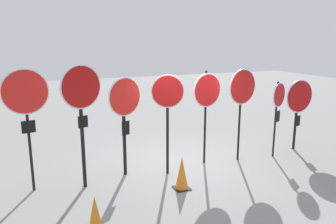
# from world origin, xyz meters

# --- Properties ---
(ground_plane) EXTENTS (40.00, 40.00, 0.00)m
(ground_plane) POSITION_xyz_m (0.00, 0.00, 0.00)
(ground_plane) COLOR gray
(stop_sign_0) EXTENTS (0.94, 0.20, 2.65)m
(stop_sign_0) POSITION_xyz_m (-3.63, -0.05, 2.00)
(stop_sign_0) COLOR black
(stop_sign_0) RESTS_ON ground
(stop_sign_1) EXTENTS (0.87, 0.37, 2.71)m
(stop_sign_1) POSITION_xyz_m (-2.57, -0.30, 1.94)
(stop_sign_1) COLOR black
(stop_sign_1) RESTS_ON ground
(stop_sign_2) EXTENTS (0.85, 0.37, 2.38)m
(stop_sign_2) POSITION_xyz_m (-1.56, 0.02, 1.67)
(stop_sign_2) COLOR black
(stop_sign_2) RESTS_ON ground
(stop_sign_3) EXTENTS (0.75, 0.28, 2.43)m
(stop_sign_3) POSITION_xyz_m (-0.62, -0.31, 1.81)
(stop_sign_3) COLOR black
(stop_sign_3) RESTS_ON ground
(stop_sign_4) EXTENTS (0.85, 0.18, 2.45)m
(stop_sign_4) POSITION_xyz_m (0.57, -0.05, 1.82)
(stop_sign_4) COLOR black
(stop_sign_4) RESTS_ON ground
(stop_sign_5) EXTENTS (0.91, 0.21, 2.47)m
(stop_sign_5) POSITION_xyz_m (1.53, -0.20, 1.87)
(stop_sign_5) COLOR black
(stop_sign_5) RESTS_ON ground
(stop_sign_6) EXTENTS (0.62, 0.30, 2.11)m
(stop_sign_6) POSITION_xyz_m (2.60, -0.35, 1.56)
(stop_sign_6) COLOR black
(stop_sign_6) RESTS_ON ground
(stop_sign_7) EXTENTS (0.96, 0.14, 2.09)m
(stop_sign_7) POSITION_xyz_m (3.57, -0.10, 1.46)
(stop_sign_7) COLOR black
(stop_sign_7) RESTS_ON ground
(traffic_cone_0) EXTENTS (0.34, 0.34, 0.73)m
(traffic_cone_0) POSITION_xyz_m (-0.64, -1.17, 0.36)
(traffic_cone_0) COLOR black
(traffic_cone_0) RESTS_ON ground
(traffic_cone_1) EXTENTS (0.34, 0.34, 0.71)m
(traffic_cone_1) POSITION_xyz_m (-2.71, -2.20, 0.35)
(traffic_cone_1) COLOR black
(traffic_cone_1) RESTS_ON ground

